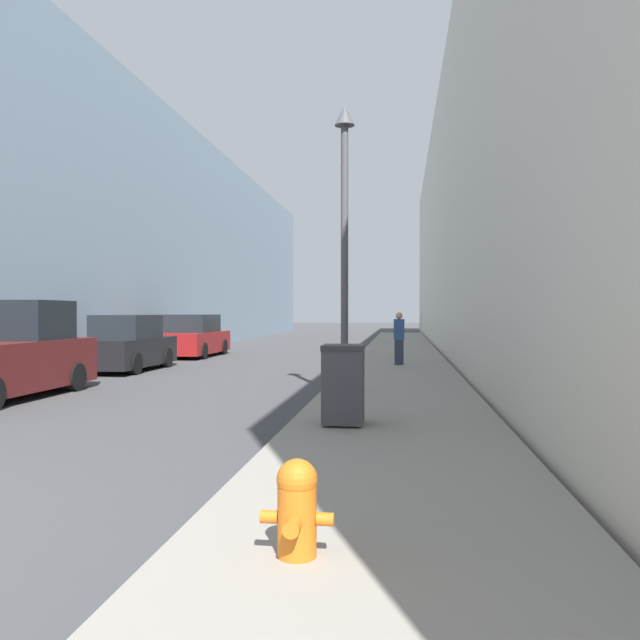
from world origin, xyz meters
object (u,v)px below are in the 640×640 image
object	(u,v)px
trash_bin	(343,384)
fire_hydrant	(297,506)
lamppost	(345,225)
parked_sedan_near	(127,345)
parked_sedan_far	(193,337)
pedestrian_on_sidewalk	(399,338)

from	to	relation	value
trash_bin	fire_hydrant	bearing A→B (deg)	-88.28
fire_hydrant	lamppost	distance (m)	9.37
lamppost	parked_sedan_near	size ratio (longest dim) A/B	1.49
parked_sedan_far	lamppost	bearing A→B (deg)	-57.58
lamppost	pedestrian_on_sidewalk	bearing A→B (deg)	80.98
trash_bin	parked_sedan_far	size ratio (longest dim) A/B	0.26
lamppost	parked_sedan_far	world-z (taller)	lamppost
fire_hydrant	lamppost	world-z (taller)	lamppost
fire_hydrant	pedestrian_on_sidewalk	xyz separation A→B (m)	(0.63, 15.78, 0.49)
pedestrian_on_sidewalk	trash_bin	bearing A→B (deg)	-94.15
parked_sedan_far	pedestrian_on_sidewalk	xyz separation A→B (m)	(8.34, -4.41, 0.19)
trash_bin	pedestrian_on_sidewalk	distance (m)	10.76
trash_bin	pedestrian_on_sidewalk	xyz separation A→B (m)	(0.78, 10.73, 0.23)
lamppost	parked_sedan_far	size ratio (longest dim) A/B	1.32
lamppost	parked_sedan_near	xyz separation A→B (m)	(-7.24, 5.28, -2.86)
parked_sedan_near	pedestrian_on_sidewalk	size ratio (longest dim) A/B	2.41
parked_sedan_far	pedestrian_on_sidewalk	world-z (taller)	pedestrian_on_sidewalk
trash_bin	parked_sedan_far	bearing A→B (deg)	116.53
trash_bin	parked_sedan_near	xyz separation A→B (m)	(-7.57, 9.04, 0.04)
parked_sedan_far	pedestrian_on_sidewalk	bearing A→B (deg)	-27.89
lamppost	pedestrian_on_sidewalk	size ratio (longest dim) A/B	3.58
parked_sedan_near	parked_sedan_far	distance (m)	6.10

